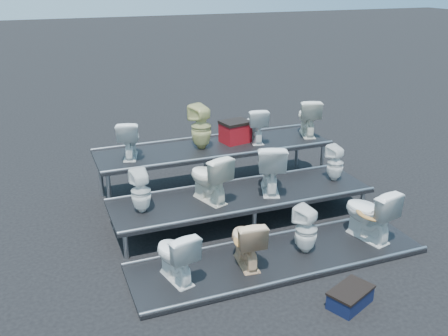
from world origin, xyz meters
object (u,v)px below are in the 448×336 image
object	(u,v)px
toilet_0	(175,255)
toilet_8	(129,139)
toilet_4	(141,191)
toilet_7	(335,163)
toilet_11	(308,117)
toilet_5	(209,177)
toilet_10	(255,125)
step_stool	(350,298)
toilet_3	(369,213)
toilet_1	(246,241)
toilet_2	(306,230)
toilet_9	(201,127)
toilet_6	(270,167)
red_crate	(235,133)

from	to	relation	value
toilet_0	toilet_8	world-z (taller)	toilet_8
toilet_4	toilet_7	size ratio (longest dim) A/B	1.06
toilet_11	toilet_5	bearing A→B (deg)	46.70
toilet_10	toilet_11	size ratio (longest dim) A/B	0.90
toilet_5	toilet_4	bearing A→B (deg)	-17.94
toilet_7	step_stool	distance (m)	2.94
toilet_0	toilet_3	world-z (taller)	toilet_3
toilet_1	toilet_8	world-z (taller)	toilet_8
toilet_3	toilet_11	bearing A→B (deg)	-113.06
toilet_10	toilet_0	bearing A→B (deg)	58.68
toilet_1	toilet_2	bearing A→B (deg)	-174.47
toilet_3	toilet_5	size ratio (longest dim) A/B	1.07
toilet_10	toilet_9	bearing A→B (deg)	10.14
toilet_2	toilet_3	bearing A→B (deg)	155.80
toilet_7	toilet_8	size ratio (longest dim) A/B	0.94
toilet_0	toilet_1	size ratio (longest dim) A/B	1.02
toilet_1	step_stool	bearing A→B (deg)	130.33
toilet_6	step_stool	xyz separation A→B (m)	(-0.13, -2.52, -0.77)
toilet_4	toilet_8	bearing A→B (deg)	-99.01
toilet_5	step_stool	bearing A→B (deg)	91.99
toilet_3	toilet_7	distance (m)	1.35
toilet_0	toilet_5	distance (m)	1.65
toilet_6	toilet_10	xyz separation A→B (m)	(0.33, 1.30, 0.31)
toilet_2	toilet_10	distance (m)	2.74
toilet_0	toilet_5	size ratio (longest dim) A/B	0.94
toilet_2	toilet_4	size ratio (longest dim) A/B	1.06
toilet_3	toilet_10	size ratio (longest dim) A/B	1.28
toilet_5	toilet_10	size ratio (longest dim) A/B	1.20
toilet_5	toilet_6	world-z (taller)	toilet_6
toilet_0	red_crate	distance (m)	3.38
toilet_4	step_stool	size ratio (longest dim) A/B	1.19
toilet_4	red_crate	xyz separation A→B (m)	(2.07, 1.40, 0.25)
red_crate	toilet_2	bearing A→B (deg)	-101.72
toilet_0	toilet_7	bearing A→B (deg)	-170.99
toilet_6	toilet_0	bearing A→B (deg)	54.03
toilet_11	toilet_7	bearing A→B (deg)	100.41
toilet_0	toilet_10	distance (m)	3.55
toilet_10	toilet_11	distance (m)	1.10
toilet_1	toilet_2	size ratio (longest dim) A/B	1.02
toilet_9	toilet_10	bearing A→B (deg)	158.96
toilet_0	toilet_6	xyz separation A→B (m)	(1.97, 1.30, 0.45)
toilet_3	toilet_9	xyz separation A→B (m)	(-1.72, 2.60, 0.78)
toilet_10	step_stool	xyz separation A→B (m)	(-0.46, -3.82, -1.08)
toilet_4	red_crate	size ratio (longest dim) A/B	1.34
toilet_2	toilet_9	world-z (taller)	toilet_9
toilet_4	toilet_5	world-z (taller)	toilet_5
red_crate	toilet_7	bearing A→B (deg)	-59.05
toilet_7	toilet_11	bearing A→B (deg)	-111.15
toilet_6	toilet_9	world-z (taller)	toilet_9
red_crate	toilet_8	bearing A→B (deg)	171.64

